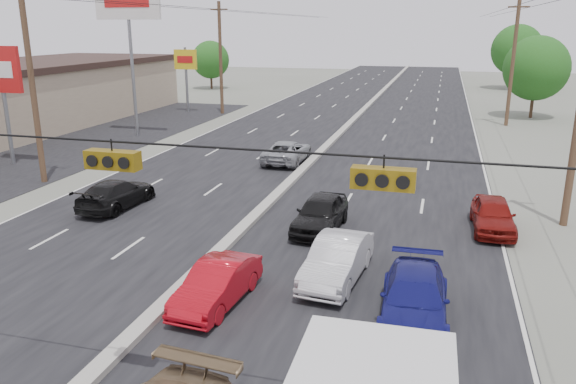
# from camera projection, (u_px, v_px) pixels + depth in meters

# --- Properties ---
(road_surface) EXTENTS (20.00, 160.00, 0.02)m
(road_surface) POSITION_uv_depth(u_px,v_px,m) (333.00, 141.00, 40.10)
(road_surface) COLOR black
(road_surface) RESTS_ON ground
(center_median) EXTENTS (0.50, 160.00, 0.20)m
(center_median) POSITION_uv_depth(u_px,v_px,m) (333.00, 139.00, 40.07)
(center_median) COLOR gray
(center_median) RESTS_ON ground
(parking_lot) EXTENTS (10.00, 42.00, 0.02)m
(parking_lot) POSITION_uv_depth(u_px,v_px,m) (84.00, 141.00, 39.80)
(parking_lot) COLOR black
(parking_lot) RESTS_ON ground
(utility_pole_left_b) EXTENTS (1.60, 0.30, 10.00)m
(utility_pole_left_b) POSITION_uv_depth(u_px,v_px,m) (32.00, 83.00, 27.96)
(utility_pole_left_b) COLOR #422D1E
(utility_pole_left_b) RESTS_ON ground
(utility_pole_left_c) EXTENTS (1.60, 0.30, 10.00)m
(utility_pole_left_c) POSITION_uv_depth(u_px,v_px,m) (221.00, 58.00, 51.08)
(utility_pole_left_c) COLOR #422D1E
(utility_pole_left_c) RESTS_ON ground
(utility_pole_right_c) EXTENTS (1.60, 0.30, 10.00)m
(utility_pole_right_c) POSITION_uv_depth(u_px,v_px,m) (513.00, 62.00, 44.72)
(utility_pole_right_c) COLOR #422D1E
(utility_pole_right_c) RESTS_ON ground
(traffic_signals) EXTENTS (25.00, 0.30, 0.54)m
(traffic_signals) POSITION_uv_depth(u_px,v_px,m) (108.00, 157.00, 10.45)
(traffic_signals) COLOR black
(traffic_signals) RESTS_ON ground
(pole_sign_mid) EXTENTS (2.60, 0.25, 7.00)m
(pole_sign_mid) POSITION_uv_depth(u_px,v_px,m) (1.00, 76.00, 31.88)
(pole_sign_mid) COLOR slate
(pole_sign_mid) RESTS_ON ground
(pole_sign_billboard) EXTENTS (5.00, 0.25, 11.00)m
(pole_sign_billboard) POSITION_uv_depth(u_px,v_px,m) (128.00, 11.00, 39.42)
(pole_sign_billboard) COLOR slate
(pole_sign_billboard) RESTS_ON ground
(pole_sign_far) EXTENTS (2.20, 0.25, 6.00)m
(pole_sign_far) POSITION_uv_depth(u_px,v_px,m) (186.00, 65.00, 52.17)
(pole_sign_far) COLOR slate
(pole_sign_far) RESTS_ON ground
(tree_left_far) EXTENTS (4.80, 4.80, 6.12)m
(tree_left_far) POSITION_uv_depth(u_px,v_px,m) (211.00, 60.00, 72.38)
(tree_left_far) COLOR #382619
(tree_left_far) RESTS_ON ground
(tree_right_mid) EXTENTS (5.60, 5.60, 7.14)m
(tree_right_mid) POSITION_uv_depth(u_px,v_px,m) (536.00, 68.00, 48.92)
(tree_right_mid) COLOR #382619
(tree_right_mid) RESTS_ON ground
(tree_right_far) EXTENTS (6.40, 6.40, 8.16)m
(tree_right_far) POSITION_uv_depth(u_px,v_px,m) (517.00, 50.00, 71.61)
(tree_right_far) COLOR #382619
(tree_right_far) RESTS_ON ground
(red_sedan) EXTENTS (1.64, 3.88, 1.25)m
(red_sedan) POSITION_uv_depth(u_px,v_px,m) (217.00, 285.00, 16.32)
(red_sedan) COLOR #A70A15
(red_sedan) RESTS_ON ground
(queue_car_a) EXTENTS (1.85, 4.20, 1.41)m
(queue_car_a) POSITION_uv_depth(u_px,v_px,m) (320.00, 213.00, 22.27)
(queue_car_a) COLOR black
(queue_car_a) RESTS_ON ground
(queue_car_b) EXTENTS (1.85, 4.30, 1.38)m
(queue_car_b) POSITION_uv_depth(u_px,v_px,m) (337.00, 260.00, 17.85)
(queue_car_b) COLOR #BDBDBF
(queue_car_b) RESTS_ON ground
(queue_car_d) EXTENTS (1.95, 4.54, 1.30)m
(queue_car_d) POSITION_uv_depth(u_px,v_px,m) (414.00, 299.00, 15.39)
(queue_car_d) COLOR navy
(queue_car_d) RESTS_ON ground
(queue_car_e) EXTENTS (1.68, 3.92, 1.32)m
(queue_car_e) POSITION_uv_depth(u_px,v_px,m) (493.00, 215.00, 22.21)
(queue_car_e) COLOR maroon
(queue_car_e) RESTS_ON ground
(oncoming_near) EXTENTS (2.02, 4.46, 1.27)m
(oncoming_near) POSITION_uv_depth(u_px,v_px,m) (117.00, 194.00, 25.09)
(oncoming_near) COLOR black
(oncoming_near) RESTS_ON ground
(oncoming_far) EXTENTS (2.20, 4.70, 1.30)m
(oncoming_far) POSITION_uv_depth(u_px,v_px,m) (287.00, 152.00, 33.48)
(oncoming_far) COLOR gray
(oncoming_far) RESTS_ON ground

